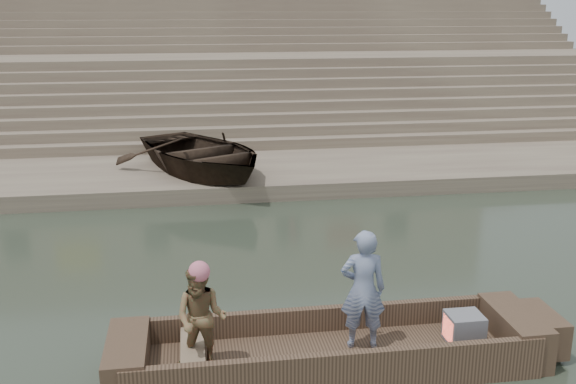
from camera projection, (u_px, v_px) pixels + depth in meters
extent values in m
plane|color=#283225|center=(207.00, 322.00, 9.80)|extent=(120.00, 120.00, 0.00)
cube|color=gray|center=(196.00, 176.00, 17.35)|extent=(32.00, 4.00, 0.40)
cube|color=gray|center=(191.00, 94.00, 24.15)|extent=(32.00, 3.00, 2.80)
cube|color=gray|center=(188.00, 49.00, 30.48)|extent=(32.00, 3.00, 5.20)
cube|color=gray|center=(194.00, 153.00, 19.45)|extent=(32.00, 0.50, 0.70)
cube|color=gray|center=(194.00, 144.00, 19.88)|extent=(32.00, 0.50, 1.00)
cube|color=gray|center=(193.00, 136.00, 20.32)|extent=(32.00, 0.50, 1.30)
cube|color=gray|center=(193.00, 129.00, 20.75)|extent=(32.00, 0.50, 1.60)
cube|color=gray|center=(192.00, 121.00, 21.18)|extent=(32.00, 0.50, 1.90)
cube|color=gray|center=(192.00, 114.00, 21.62)|extent=(32.00, 0.50, 2.20)
cube|color=gray|center=(192.00, 108.00, 22.05)|extent=(32.00, 0.50, 2.50)
cube|color=gray|center=(191.00, 101.00, 22.49)|extent=(32.00, 0.50, 2.80)
cube|color=gray|center=(190.00, 85.00, 25.77)|extent=(32.00, 0.50, 3.10)
cube|color=gray|center=(190.00, 80.00, 26.21)|extent=(32.00, 0.50, 3.40)
cube|color=gray|center=(189.00, 75.00, 26.64)|extent=(32.00, 0.50, 3.70)
cube|color=gray|center=(189.00, 70.00, 27.08)|extent=(32.00, 0.50, 4.00)
cube|color=gray|center=(189.00, 65.00, 27.51)|extent=(32.00, 0.50, 4.30)
cube|color=gray|center=(189.00, 60.00, 27.94)|extent=(32.00, 0.50, 4.60)
cube|color=gray|center=(188.00, 56.00, 28.38)|extent=(32.00, 0.50, 4.90)
cube|color=gray|center=(188.00, 52.00, 28.81)|extent=(32.00, 0.50, 5.20)
cube|color=brown|center=(329.00, 360.00, 8.54)|extent=(5.00, 1.30, 0.22)
cube|color=brown|center=(340.00, 374.00, 7.90)|extent=(5.20, 0.12, 0.56)
cube|color=brown|center=(320.00, 326.00, 9.08)|extent=(5.20, 0.12, 0.56)
cube|color=brown|center=(128.00, 363.00, 8.11)|extent=(0.50, 1.30, 0.60)
cube|color=brown|center=(514.00, 332.00, 8.86)|extent=(0.50, 1.30, 0.60)
cube|color=brown|center=(542.00, 329.00, 8.91)|extent=(0.35, 0.90, 0.50)
cube|color=#937A5B|center=(193.00, 350.00, 8.20)|extent=(0.30, 1.20, 0.08)
sphere|color=#D96B7F|center=(199.00, 272.00, 7.80)|extent=(0.26, 0.26, 0.26)
imported|color=navy|center=(363.00, 289.00, 8.45)|extent=(0.63, 0.46, 1.61)
imported|color=#2B8244|center=(201.00, 318.00, 7.96)|extent=(0.78, 0.68, 1.34)
cube|color=slate|center=(464.00, 328.00, 8.72)|extent=(0.46, 0.42, 0.40)
cube|color=#E5593F|center=(449.00, 329.00, 8.69)|extent=(0.04, 0.34, 0.32)
imported|color=#2D2116|center=(202.00, 154.00, 16.80)|extent=(5.27, 5.88, 1.00)
ellipsoid|color=#3F5999|center=(172.00, 160.00, 17.70)|extent=(0.44, 0.44, 0.26)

